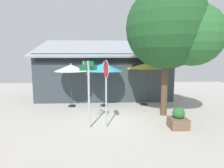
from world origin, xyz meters
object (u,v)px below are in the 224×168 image
(patio_umbrella_mustard_right, at_px, (145,67))
(sidewalk_planter, at_px, (178,120))
(shade_tree, at_px, (174,30))
(patio_umbrella_ivory_left, at_px, (71,68))
(street_sign_post, at_px, (89,88))
(patio_umbrella_teal_center, at_px, (104,67))
(stop_sign, at_px, (106,81))

(patio_umbrella_mustard_right, xyz_separation_m, sidewalk_planter, (0.58, -4.07, -2.08))
(shade_tree, relative_size, sidewalk_planter, 7.03)
(patio_umbrella_ivory_left, relative_size, patio_umbrella_mustard_right, 0.98)
(street_sign_post, xyz_separation_m, patio_umbrella_teal_center, (0.68, 3.71, 0.67))
(patio_umbrella_ivory_left, height_order, patio_umbrella_mustard_right, patio_umbrella_mustard_right)
(stop_sign, height_order, patio_umbrella_teal_center, stop_sign)
(patio_umbrella_ivory_left, bearing_deg, sidewalk_planter, -37.29)
(street_sign_post, height_order, sidewalk_planter, street_sign_post)
(street_sign_post, xyz_separation_m, patio_umbrella_ivory_left, (-1.31, 3.67, 0.60))
(patio_umbrella_teal_center, distance_m, shade_tree, 4.50)
(stop_sign, height_order, patio_umbrella_mustard_right, stop_sign)
(patio_umbrella_mustard_right, bearing_deg, shade_tree, -69.40)
(patio_umbrella_mustard_right, height_order, shade_tree, shade_tree)
(patio_umbrella_teal_center, bearing_deg, stop_sign, -89.16)
(stop_sign, bearing_deg, patio_umbrella_mustard_right, 56.49)
(stop_sign, relative_size, sidewalk_planter, 3.14)
(street_sign_post, distance_m, patio_umbrella_teal_center, 3.83)
(shade_tree, bearing_deg, patio_umbrella_teal_center, 147.49)
(stop_sign, bearing_deg, patio_umbrella_teal_center, 90.84)
(patio_umbrella_ivory_left, bearing_deg, patio_umbrella_teal_center, 1.13)
(patio_umbrella_ivory_left, height_order, patio_umbrella_teal_center, patio_umbrella_teal_center)
(patio_umbrella_teal_center, relative_size, patio_umbrella_mustard_right, 1.02)
(patio_umbrella_teal_center, height_order, patio_umbrella_mustard_right, patio_umbrella_teal_center)
(shade_tree, height_order, sidewalk_planter, shade_tree)
(street_sign_post, bearing_deg, patio_umbrella_ivory_left, 109.67)
(stop_sign, relative_size, patio_umbrella_teal_center, 1.06)
(patio_umbrella_ivory_left, xyz_separation_m, shade_tree, (5.42, -2.15, 2.00))
(street_sign_post, height_order, shade_tree, shade_tree)
(patio_umbrella_teal_center, relative_size, shade_tree, 0.42)
(patio_umbrella_ivory_left, xyz_separation_m, patio_umbrella_teal_center, (1.99, 0.04, 0.06))
(patio_umbrella_teal_center, bearing_deg, sidewalk_planter, -51.50)
(patio_umbrella_mustard_right, distance_m, sidewalk_planter, 4.60)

